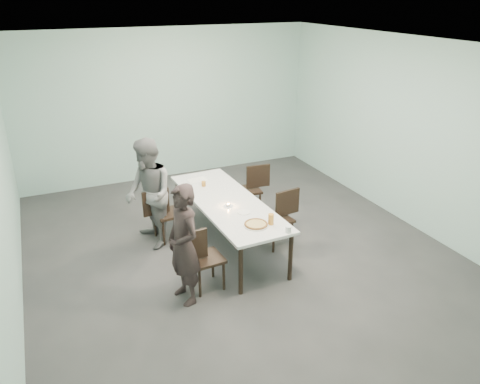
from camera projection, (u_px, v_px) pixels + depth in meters
name	position (u px, v px, depth m)	size (l,w,h in m)	color
ground	(238.00, 251.00, 7.06)	(7.00, 7.00, 0.00)	#333335
room_shell	(238.00, 120.00, 6.26)	(6.02, 7.02, 3.01)	#A3CDC6
table	(227.00, 204.00, 6.96)	(0.98, 2.63, 0.75)	white
chair_near_left	(200.00, 255.00, 6.00)	(0.62, 0.45, 0.87)	black
chair_far_left	(163.00, 211.00, 7.21)	(0.63, 0.47, 0.87)	black
chair_near_right	(281.00, 214.00, 7.10)	(0.63, 0.47, 0.87)	black
chair_far_right	(252.00, 186.00, 8.12)	(0.63, 0.46, 0.87)	black
diner_near	(184.00, 245.00, 5.68)	(0.57, 0.37, 1.56)	black
diner_far	(149.00, 194.00, 6.95)	(0.82, 0.64, 1.68)	slate
pizza	(256.00, 224.00, 6.21)	(0.34, 0.34, 0.04)	white
side_plate	(244.00, 212.00, 6.57)	(0.18, 0.18, 0.01)	white
beer_glass	(271.00, 219.00, 6.22)	(0.08, 0.08, 0.15)	#BA7829
water_tumbler	(288.00, 229.00, 6.02)	(0.08, 0.08, 0.09)	silver
tealight	(228.00, 205.00, 6.76)	(0.06, 0.06, 0.05)	silver
amber_tumbler	(204.00, 184.00, 7.45)	(0.07, 0.07, 0.08)	#BA7829
menu	(197.00, 180.00, 7.69)	(0.30, 0.22, 0.01)	silver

